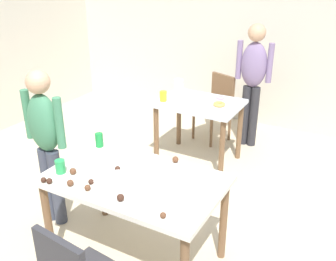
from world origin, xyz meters
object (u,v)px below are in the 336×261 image
chair_far_table (217,103)px  pitcher_far (179,88)px  soda_can (99,140)px  person_girl_near (46,137)px  mixing_bowl (118,180)px  dining_table_near (135,189)px  dining_table_far (199,112)px  person_adult_far (253,75)px

chair_far_table → pitcher_far: 0.80m
pitcher_far → soda_can: bearing=-89.7°
chair_far_table → person_girl_near: bearing=-103.9°
person_girl_near → mixing_bowl: person_girl_near is taller
mixing_bowl → soda_can: soda_can is taller
mixing_bowl → pitcher_far: (-0.51, 1.91, 0.07)m
dining_table_near → dining_table_far: (-0.28, 1.76, -0.03)m
dining_table_near → chair_far_table: size_ratio=1.50×
dining_table_far → pitcher_far: (-0.28, 0.02, 0.23)m
dining_table_near → chair_far_table: chair_far_table is taller
person_girl_near → pitcher_far: person_girl_near is taller
chair_far_table → dining_table_far: bearing=-84.9°
mixing_bowl → person_girl_near: bearing=167.9°
dining_table_far → dining_table_near: bearing=-81.0°
dining_table_near → chair_far_table: bearing=97.9°
dining_table_far → chair_far_table: size_ratio=1.08×
dining_table_far → person_girl_near: (-0.65, -1.70, 0.23)m
dining_table_near → person_adult_far: size_ratio=0.84×
person_girl_near → dining_table_far: bearing=69.0°
person_adult_far → pitcher_far: person_adult_far is taller
person_adult_far → person_girl_near: bearing=-113.2°
person_girl_near → pitcher_far: bearing=77.8°
chair_far_table → person_adult_far: 0.63m
person_girl_near → mixing_bowl: size_ratio=8.17×
dining_table_far → mixing_bowl: (0.23, -1.89, 0.16)m
person_adult_far → soda_can: (-0.66, -2.19, -0.13)m
soda_can → chair_far_table: bearing=84.4°
dining_table_far → person_girl_near: size_ratio=0.65×
chair_far_table → person_girl_near: size_ratio=0.61×
person_adult_far → dining_table_far: bearing=-118.0°
mixing_bowl → soda_can: (-0.50, 0.43, 0.02)m
dining_table_far → soda_can: 1.50m
person_adult_far → soda_can: size_ratio=12.76×
dining_table_near → soda_can: (-0.55, 0.29, 0.15)m
chair_far_table → mixing_bowl: size_ratio=4.96×
person_girl_near → person_adult_far: person_adult_far is taller
chair_far_table → soda_can: (-0.21, -2.16, 0.31)m
dining_table_far → soda_can: soda_can is taller
dining_table_far → chair_far_table: 0.71m
dining_table_near → person_adult_far: bearing=87.5°
soda_can → pitcher_far: (-0.01, 1.49, 0.05)m
mixing_bowl → pitcher_far: size_ratio=0.82×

